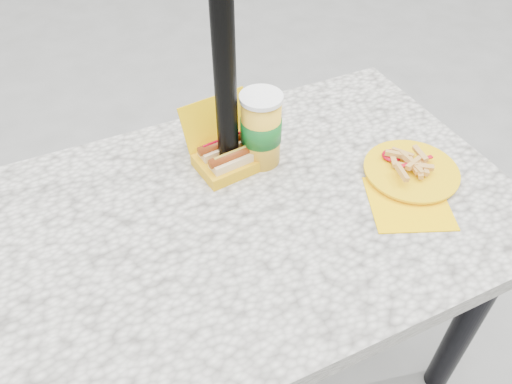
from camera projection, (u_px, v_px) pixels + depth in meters
name	position (u px, v px, depth m)	size (l,w,h in m)	color
ground	(257.00, 363.00, 1.66)	(60.00, 60.00, 0.00)	slate
picnic_table	(257.00, 238.00, 1.22)	(1.20, 0.80, 0.75)	beige
umbrella_pole	(223.00, 34.00, 1.00)	(0.05, 0.05, 2.20)	black
hotdog_box	(232.00, 153.00, 1.23)	(0.20, 0.19, 0.14)	#E8B104
fries_plate	(410.00, 172.00, 1.21)	(0.30, 0.31, 0.05)	#FBBD00
soda_cup	(261.00, 129.00, 1.19)	(0.10, 0.10, 0.19)	yellow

